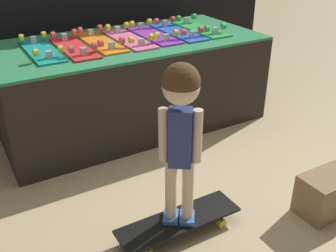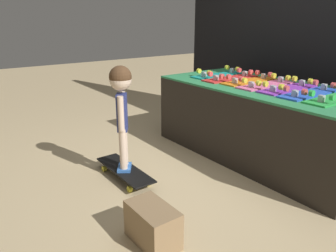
% 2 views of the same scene
% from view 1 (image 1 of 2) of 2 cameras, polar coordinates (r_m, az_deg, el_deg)
% --- Properties ---
extents(ground_plane, '(16.00, 16.00, 0.00)m').
position_cam_1_polar(ground_plane, '(2.97, 0.29, -4.30)').
color(ground_plane, tan).
extents(display_rack, '(2.14, 1.02, 0.73)m').
position_cam_1_polar(display_rack, '(3.34, -5.50, 6.27)').
color(display_rack, black).
rests_on(display_rack, ground_plane).
extents(skateboard_teal_on_rack, '(0.20, 0.67, 0.09)m').
position_cam_1_polar(skateboard_teal_on_rack, '(3.03, -17.96, 10.51)').
color(skateboard_teal_on_rack, teal).
rests_on(skateboard_teal_on_rack, display_rack).
extents(skateboard_red_on_rack, '(0.20, 0.67, 0.09)m').
position_cam_1_polar(skateboard_red_on_rack, '(3.05, -13.56, 11.15)').
color(skateboard_red_on_rack, red).
rests_on(skateboard_red_on_rack, display_rack).
extents(skateboard_orange_on_rack, '(0.20, 0.67, 0.09)m').
position_cam_1_polar(skateboard_orange_on_rack, '(3.15, -9.75, 12.03)').
color(skateboard_orange_on_rack, orange).
rests_on(skateboard_orange_on_rack, display_rack).
extents(skateboard_pink_on_rack, '(0.20, 0.67, 0.09)m').
position_cam_1_polar(skateboard_pink_on_rack, '(3.21, -5.72, 12.58)').
color(skateboard_pink_on_rack, pink).
rests_on(skateboard_pink_on_rack, display_rack).
extents(skateboard_purple_on_rack, '(0.20, 0.67, 0.09)m').
position_cam_1_polar(skateboard_purple_on_rack, '(3.33, -2.19, 13.20)').
color(skateboard_purple_on_rack, purple).
rests_on(skateboard_purple_on_rack, display_rack).
extents(skateboard_blue_on_rack, '(0.20, 0.67, 0.09)m').
position_cam_1_polar(skateboard_blue_on_rack, '(3.42, 1.42, 13.62)').
color(skateboard_blue_on_rack, blue).
rests_on(skateboard_blue_on_rack, display_rack).
extents(skateboard_green_on_rack, '(0.20, 0.67, 0.09)m').
position_cam_1_polar(skateboard_green_on_rack, '(3.55, 4.64, 14.03)').
color(skateboard_green_on_rack, green).
rests_on(skateboard_green_on_rack, display_rack).
extents(skateboard_on_floor, '(0.72, 0.21, 0.09)m').
position_cam_1_polar(skateboard_on_floor, '(2.26, 1.58, -13.69)').
color(skateboard_on_floor, black).
rests_on(skateboard_on_floor, ground_plane).
extents(child, '(0.21, 0.19, 0.91)m').
position_cam_1_polar(child, '(1.90, 1.83, 1.32)').
color(child, '#3870C6').
rests_on(child, skateboard_on_floor).
extents(storage_box, '(0.36, 0.21, 0.25)m').
position_cam_1_polar(storage_box, '(2.56, 22.16, -9.01)').
color(storage_box, '#8E704C').
rests_on(storage_box, ground_plane).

